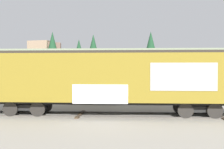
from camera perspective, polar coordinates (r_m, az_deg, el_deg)
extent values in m
plane|color=gray|center=(15.52, 3.57, -9.47)|extent=(260.00, 260.00, 0.00)
cube|color=#4C4742|center=(14.83, -0.40, -9.81)|extent=(60.00, 0.42, 0.08)
cube|color=#4C4742|center=(16.24, -0.08, -8.84)|extent=(60.00, 0.42, 0.08)
cube|color=#423323|center=(15.77, -7.40, -9.17)|extent=(0.25, 2.50, 0.07)
cube|color=#423323|center=(16.52, 23.59, -8.79)|extent=(0.25, 2.50, 0.07)
cube|color=olive|center=(15.28, -0.23, -0.61)|extent=(16.89, 2.81, 2.87)
cube|color=#2D2823|center=(15.31, -0.23, 5.21)|extent=(16.03, 0.49, 0.24)
cube|color=#999999|center=(14.25, 16.35, -0.51)|extent=(3.71, 0.05, 1.58)
cube|color=silver|center=(14.02, -2.81, -4.60)|extent=(3.19, 0.05, 1.10)
cube|color=black|center=(15.41, -0.23, -6.32)|extent=(16.54, 1.59, 0.20)
cube|color=black|center=(16.63, -18.86, -7.03)|extent=(2.11, 1.24, 0.36)
cylinder|color=black|center=(16.33, -22.60, -7.39)|extent=(0.92, 0.12, 0.92)
cylinder|color=black|center=(17.62, -20.55, -6.74)|extent=(0.92, 0.12, 0.92)
cylinder|color=black|center=(15.67, -16.95, -7.71)|extent=(0.92, 0.12, 0.92)
cylinder|color=black|center=(17.01, -15.26, -6.99)|extent=(0.92, 0.12, 0.92)
cube|color=black|center=(16.03, 19.12, -7.34)|extent=(2.11, 1.24, 0.36)
cylinder|color=black|center=(15.14, 16.75, -8.02)|extent=(0.92, 0.12, 0.92)
cylinder|color=black|center=(16.53, 15.57, -7.24)|extent=(0.92, 0.12, 0.92)
cylinder|color=black|center=(15.62, 22.88, -7.78)|extent=(0.92, 0.12, 0.92)
cylinder|color=black|center=(16.97, 21.23, -7.05)|extent=(0.92, 0.12, 0.92)
cube|color=slate|center=(75.39, 3.04, 2.14)|extent=(117.21, 28.73, 8.11)
cube|color=#8C725B|center=(70.99, -16.31, 6.45)|extent=(6.51, 4.96, 2.54)
cube|color=brown|center=(69.99, -13.84, 6.33)|extent=(5.35, 4.01, 2.04)
cone|color=#193D23|center=(72.14, -7.72, 6.77)|extent=(1.74, 1.74, 3.48)
cone|color=#193D23|center=(68.35, -13.70, 7.63)|extent=(2.42, 2.42, 4.84)
cone|color=#193D23|center=(65.84, 9.01, 7.86)|extent=(2.38, 2.38, 4.76)
cone|color=#193D23|center=(65.58, -4.38, 7.58)|extent=(2.01, 2.01, 4.03)
cube|color=#9E8966|center=(21.09, -4.75, -4.87)|extent=(4.84, 2.42, 0.64)
cube|color=#2D333D|center=(21.08, -5.24, -3.04)|extent=(2.55, 1.95, 0.71)
cylinder|color=black|center=(21.63, -0.08, -5.56)|extent=(0.66, 0.30, 0.64)
cylinder|color=black|center=(19.92, -0.99, -6.15)|extent=(0.66, 0.30, 0.64)
cylinder|color=black|center=(22.41, -8.08, -5.34)|extent=(0.66, 0.30, 0.64)
cylinder|color=black|center=(20.77, -9.60, -5.86)|extent=(0.66, 0.30, 0.64)
cube|color=black|center=(21.68, 9.84, -4.75)|extent=(4.39, 2.02, 0.61)
cube|color=#2D333D|center=(21.61, 9.30, -3.06)|extent=(2.02, 1.73, 0.67)
cylinder|color=black|center=(22.73, 13.37, -5.27)|extent=(0.65, 0.25, 0.64)
cylinder|color=black|center=(21.02, 14.02, -5.80)|extent=(0.65, 0.25, 0.64)
cylinder|color=black|center=(22.52, 5.93, -5.30)|extent=(0.65, 0.25, 0.64)
cylinder|color=black|center=(20.80, 5.97, -5.84)|extent=(0.65, 0.25, 0.64)
cylinder|color=black|center=(23.24, 21.94, -5.18)|extent=(0.64, 0.22, 0.64)
cylinder|color=black|center=(21.60, 23.46, -5.68)|extent=(0.64, 0.22, 0.64)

